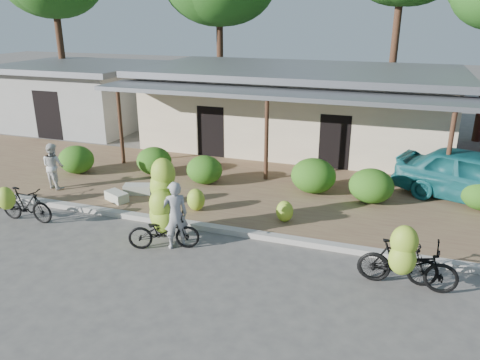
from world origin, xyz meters
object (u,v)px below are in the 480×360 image
object	(u,v)px
bike_center	(164,212)
sack_far	(117,196)
bike_left	(23,204)
teal_van	(476,177)
sack_near	(138,189)
bike_far_right	(408,264)
bystander	(53,166)
vendor	(175,215)
bike_right	(399,259)

from	to	relation	value
bike_center	sack_far	size ratio (longest dim) A/B	2.88
bike_left	sack_far	bearing A→B (deg)	-42.16
teal_van	sack_near	bearing A→B (deg)	125.14
bike_center	bike_far_right	distance (m)	5.77
bike_left	teal_van	xyz separation A→B (m)	(11.82, 5.41, 0.35)
sack_far	bystander	size ratio (longest dim) A/B	0.50
bike_left	sack_far	size ratio (longest dim) A/B	2.20
bike_center	vendor	bearing A→B (deg)	-128.98
vendor	bike_left	bearing A→B (deg)	-37.02
sack_near	teal_van	xyz separation A→B (m)	(9.86, 2.73, 0.63)
bike_far_right	teal_van	distance (m)	5.67
bike_right	bike_center	bearing A→B (deg)	83.31
sack_near	vendor	distance (m)	3.76
vendor	bike_far_right	bearing A→B (deg)	142.13
bike_right	sack_far	xyz separation A→B (m)	(-8.14, 2.00, -0.42)
bike_far_right	sack_far	bearing A→B (deg)	78.49
bike_left	bike_right	bearing A→B (deg)	-91.98
bike_left	vendor	size ratio (longest dim) A/B	0.96
bike_center	bike_far_right	xyz separation A→B (m)	(5.76, -0.12, -0.33)
bike_center	bystander	world-z (taller)	bike_center
bike_right	bystander	bearing A→B (deg)	73.26
sack_far	teal_van	bearing A→B (deg)	18.79
vendor	teal_van	distance (m)	8.99
sack_far	bystander	world-z (taller)	bystander
sack_far	bystander	xyz separation A→B (m)	(-2.50, 0.33, 0.60)
sack_far	bike_right	bearing A→B (deg)	-13.80
bike_center	bike_far_right	size ratio (longest dim) A/B	1.06
bystander	sack_far	bearing A→B (deg)	-174.18
bystander	vendor	bearing A→B (deg)	171.09
bike_left	bike_far_right	size ratio (longest dim) A/B	0.81
bike_left	sack_far	distance (m)	2.58
bike_far_right	teal_van	xyz separation A→B (m)	(1.83, 5.36, 0.37)
teal_van	bike_far_right	bearing A→B (deg)	-179.26
bike_far_right	sack_far	xyz separation A→B (m)	(-8.33, 1.90, -0.27)
bike_far_right	sack_far	distance (m)	8.54
bike_right	bike_far_right	bearing A→B (deg)	-65.04
bike_right	bike_left	bearing A→B (deg)	85.32
sack_far	vendor	distance (m)	3.54
bike_left	bystander	xyz separation A→B (m)	(-0.83, 2.28, 0.30)
vendor	sack_far	bearing A→B (deg)	-70.58
bike_center	bystander	xyz separation A→B (m)	(-5.06, 2.11, 0.01)
bike_right	sack_near	world-z (taller)	bike_right
vendor	teal_van	bearing A→B (deg)	178.72
bike_center	bike_right	bearing A→B (deg)	-114.25
bike_center	sack_far	xyz separation A→B (m)	(-2.56, 1.78, -0.60)
bystander	bike_right	bearing A→B (deg)	-179.04
bike_far_right	vendor	world-z (taller)	vendor
sack_near	teal_van	size ratio (longest dim) A/B	0.18
sack_near	sack_far	world-z (taller)	sack_near
sack_near	sack_far	xyz separation A→B (m)	(-0.30, -0.72, -0.01)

